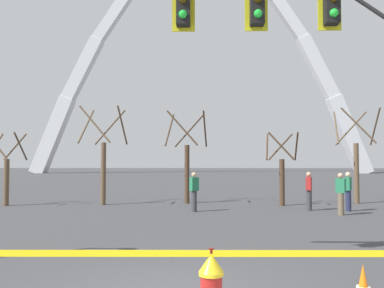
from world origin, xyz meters
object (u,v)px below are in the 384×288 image
traffic_signal_gantry (355,34)px  monument_arch (199,70)px  pedestrian_near_trees (341,193)px  pedestrian_standing_center (309,191)px  pedestrian_walking_left (194,191)px  pedestrian_walking_right (348,191)px

traffic_signal_gantry → monument_arch: 64.82m
monument_arch → pedestrian_near_trees: 58.21m
pedestrian_standing_center → pedestrian_near_trees: bearing=-60.1°
pedestrian_walking_left → pedestrian_near_trees: same height
monument_arch → pedestrian_standing_center: monument_arch is taller
pedestrian_walking_left → pedestrian_near_trees: size_ratio=1.00×
pedestrian_near_trees → pedestrian_walking_right: bearing=60.0°
monument_arch → pedestrian_walking_left: size_ratio=37.14×
traffic_signal_gantry → pedestrian_walking_right: (3.10, 9.23, -3.59)m
traffic_signal_gantry → pedestrian_standing_center: traffic_signal_gantry is taller
monument_arch → pedestrian_walking_left: (0.12, -54.35, -17.32)m
pedestrian_walking_left → pedestrian_standing_center: same height
monument_arch → traffic_signal_gantry: bearing=-87.0°
pedestrian_walking_left → pedestrian_near_trees: 5.64m
traffic_signal_gantry → pedestrian_near_trees: (2.37, 7.97, -3.59)m
monument_arch → pedestrian_standing_center: (4.86, -53.86, -17.32)m
pedestrian_standing_center → pedestrian_near_trees: size_ratio=1.00×
traffic_signal_gantry → pedestrian_near_trees: size_ratio=4.92×
pedestrian_standing_center → pedestrian_walking_right: 1.56m
traffic_signal_gantry → pedestrian_walking_left: bearing=109.7°
pedestrian_walking_left → pedestrian_walking_right: bearing=3.0°
pedestrian_standing_center → pedestrian_near_trees: 1.65m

